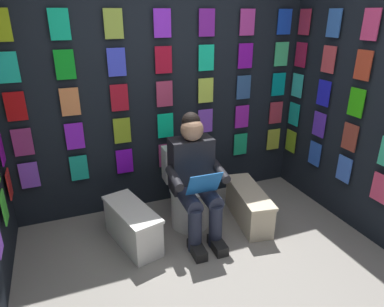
% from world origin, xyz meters
% --- Properties ---
extents(ground_plane, '(30.00, 30.00, 0.00)m').
position_xyz_m(ground_plane, '(0.00, 0.00, 0.00)').
color(ground_plane, gray).
extents(display_wall_back, '(3.25, 0.14, 2.32)m').
position_xyz_m(display_wall_back, '(0.00, -1.68, 1.16)').
color(display_wall_back, black).
rests_on(display_wall_back, ground).
extents(display_wall_left, '(0.14, 1.63, 2.32)m').
position_xyz_m(display_wall_left, '(-1.62, -0.82, 1.16)').
color(display_wall_left, black).
rests_on(display_wall_left, ground).
extents(toilet, '(0.41, 0.56, 0.77)m').
position_xyz_m(toilet, '(-0.07, -1.13, 0.33)').
color(toilet, white).
rests_on(toilet, ground).
extents(person_reading, '(0.53, 0.69, 1.19)m').
position_xyz_m(person_reading, '(-0.06, -0.91, 0.60)').
color(person_reading, black).
rests_on(person_reading, ground).
extents(comic_longbox_near, '(0.38, 0.81, 0.35)m').
position_xyz_m(comic_longbox_near, '(-0.65, -0.90, 0.18)').
color(comic_longbox_near, beige).
rests_on(comic_longbox_near, ground).
extents(comic_longbox_far, '(0.44, 0.76, 0.38)m').
position_xyz_m(comic_longbox_far, '(0.54, -0.96, 0.19)').
color(comic_longbox_far, white).
rests_on(comic_longbox_far, ground).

